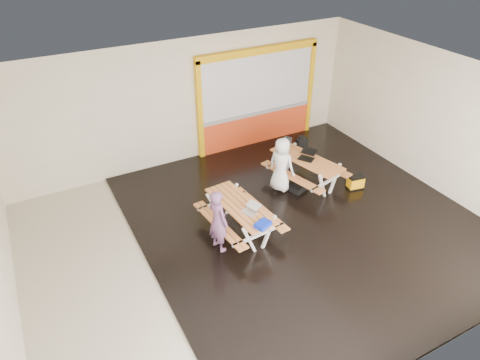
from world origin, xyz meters
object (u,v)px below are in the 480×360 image
person_right (281,165)px  dark_case (298,188)px  toolbox (285,142)px  person_left (218,221)px  laptop_left (251,210)px  laptop_right (307,156)px  backpack (302,145)px  picnic_table_left (240,212)px  picnic_table_right (306,165)px  fluke_bag (355,182)px  blue_pouch (263,225)px

person_right → dark_case: size_ratio=3.42×
dark_case → toolbox: bearing=76.9°
person_left → toolbox: bearing=-67.1°
laptop_left → toolbox: (2.29, 2.17, 0.05)m
laptop_right → person_left: bearing=-157.7°
toolbox → backpack: 0.53m
toolbox → picnic_table_left: bearing=-142.2°
picnic_table_left → dark_case: picnic_table_left is taller
laptop_right → backpack: bearing=64.0°
person_left → laptop_right: (3.19, 1.31, 0.04)m
picnic_table_left → person_right: bearing=29.8°
picnic_table_left → dark_case: 2.31m
picnic_table_right → backpack: bearing=63.3°
picnic_table_right → fluke_bag: 1.37m
person_right → laptop_left: bearing=103.9°
backpack → dark_case: (-0.75, -1.01, -0.59)m
backpack → toolbox: bearing=170.7°
picnic_table_right → dark_case: (-0.35, -0.22, -0.48)m
picnic_table_right → person_left: bearing=-157.9°
person_left → backpack: size_ratio=2.91×
dark_case → person_right: bearing=153.0°
picnic_table_left → blue_pouch: size_ratio=6.34×
person_right → backpack: person_right is taller
person_left → backpack: person_left is taller
person_right → dark_case: person_right is taller
person_left → laptop_right: 3.44m
blue_pouch → dark_case: (2.06, 1.63, -0.70)m
picnic_table_left → laptop_right: bearing=21.7°
blue_pouch → person_left: bearing=142.8°
person_right → laptop_left: (-1.61, -1.29, 0.00)m
backpack → picnic_table_left: bearing=-148.4°
picnic_table_left → blue_pouch: (0.07, -0.88, 0.23)m
person_left → dark_case: size_ratio=3.48×
picnic_table_left → person_right: 1.98m
person_left → fluke_bag: (4.18, 0.46, -0.59)m
toolbox → fluke_bag: size_ratio=0.95×
blue_pouch → toolbox: (2.32, 2.73, 0.06)m
fluke_bag → toolbox: bearing=123.1°
person_left → blue_pouch: 0.94m
picnic_table_right → person_right: person_right is taller
picnic_table_left → dark_case: size_ratio=4.91×
person_left → dark_case: bearing=-81.5°
person_left → laptop_left: person_left is taller
picnic_table_left → blue_pouch: 0.91m
picnic_table_left → person_left: person_left is taller
person_left → fluke_bag: size_ratio=3.19×
person_right → blue_pouch: 2.47m
picnic_table_right → dark_case: 0.63m
laptop_right → fluke_bag: bearing=-40.4°
person_right → fluke_bag: person_right is taller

